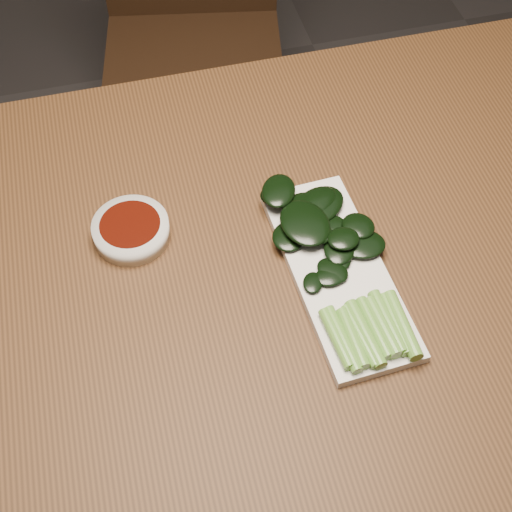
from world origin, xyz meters
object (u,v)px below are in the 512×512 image
Objects in this scene: table at (244,290)px; chair_far at (192,26)px; sauce_bowl at (131,230)px; gai_lan at (332,253)px; serving_plate at (338,272)px.

chair_far is (0.08, 0.87, -0.19)m from table.
chair_far is 8.46× the size of sauce_bowl.
sauce_bowl is at bearing 150.06° from table.
chair_far reaches higher than table.
gai_lan reaches higher than sauce_bowl.
table is 13.31× the size of sauce_bowl.
chair_far reaches higher than sauce_bowl.
table is 4.30× the size of gai_lan.
chair_far is at bearing 74.27° from sauce_bowl.
table is 0.18m from sauce_bowl.
chair_far is 2.74× the size of gai_lan.
gai_lan is at bearing -77.11° from chair_far.
chair_far is at bearing 84.45° from table.
serving_plate is at bearing -78.72° from gai_lan.
table is 1.57× the size of chair_far.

